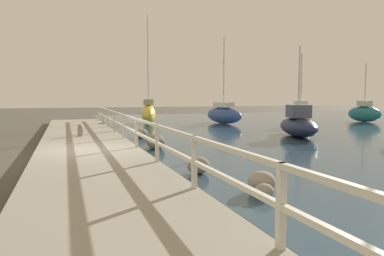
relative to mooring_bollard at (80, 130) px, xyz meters
The scene contains 15 objects.
ground_plane 4.66m from the mooring_bollard, 88.55° to the right, with size 120.00×120.00×0.00m, color #4C473D.
dock_walkway 4.65m from the mooring_bollard, 88.55° to the right, with size 3.59×36.00×0.29m.
railing 4.99m from the mooring_bollard, 68.58° to the right, with size 0.10×32.50×1.08m.
boulder_near_dock 11.42m from the mooring_bollard, 72.10° to the right, with size 0.64×0.58×0.48m.
boulder_downstream 8.99m from the mooring_bollard, 71.67° to the right, with size 0.64×0.58×0.48m.
boulder_water_edge 4.16m from the mooring_bollard, 45.82° to the right, with size 0.78×0.70×0.58m.
boulder_upstream 4.52m from the mooring_bollard, 51.04° to the right, with size 0.72×0.64×0.54m.
boulder_far_strip 3.17m from the mooring_bollard, 15.58° to the left, with size 0.67×0.61×0.51m.
boulder_mid_strip 11.81m from the mooring_bollard, 73.77° to the right, with size 0.42×0.38×0.32m.
mooring_bollard is the anchor object (origin of this frame).
sailboat_teal 24.20m from the mooring_bollard, 16.49° to the left, with size 1.55×3.22×4.87m.
sailboat_orange 16.48m from the mooring_bollard, 18.05° to the left, with size 2.76×4.21×5.22m.
sailboat_blue 14.31m from the mooring_bollard, 38.47° to the left, with size 1.82×4.78×6.76m.
sailboat_yellow 11.98m from the mooring_bollard, 62.47° to the left, with size 1.89×4.48×8.39m.
sailboat_navy 11.26m from the mooring_bollard, ahead, with size 2.79×4.85×4.79m.
Camera 1 is at (-0.77, -13.60, 2.16)m, focal length 35.00 mm.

